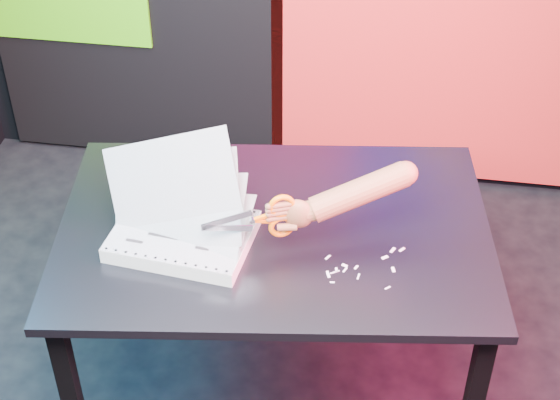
# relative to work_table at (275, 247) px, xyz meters

# --- Properties ---
(room) EXTENTS (3.01, 3.01, 2.71)m
(room) POSITION_rel_work_table_xyz_m (-0.07, -0.16, 0.68)
(room) COLOR black
(room) RESTS_ON ground
(work_table) EXTENTS (1.39, 1.02, 0.75)m
(work_table) POSITION_rel_work_table_xyz_m (0.00, 0.00, 0.00)
(work_table) COLOR black
(work_table) RESTS_ON ground
(printout_stack) EXTENTS (0.46, 0.33, 0.37)m
(printout_stack) POSITION_rel_work_table_xyz_m (-0.25, -0.11, 0.12)
(printout_stack) COLOR white
(printout_stack) RESTS_ON work_table
(scissors) EXTENTS (0.25, 0.11, 0.15)m
(scissors) POSITION_rel_work_table_xyz_m (0.02, -0.12, 0.22)
(scissors) COLOR silver
(scissors) RESTS_ON printout_stack
(hand_forearm) EXTENTS (0.40, 0.19, 0.17)m
(hand_forearm) POSITION_rel_work_table_xyz_m (0.22, -0.04, 0.26)
(hand_forearm) COLOR brown
(hand_forearm) RESTS_ON work_table
(paper_clippings) EXTENTS (0.23, 0.18, 0.00)m
(paper_clippings) POSITION_rel_work_table_xyz_m (0.27, -0.13, 0.08)
(paper_clippings) COLOR silver
(paper_clippings) RESTS_ON work_table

